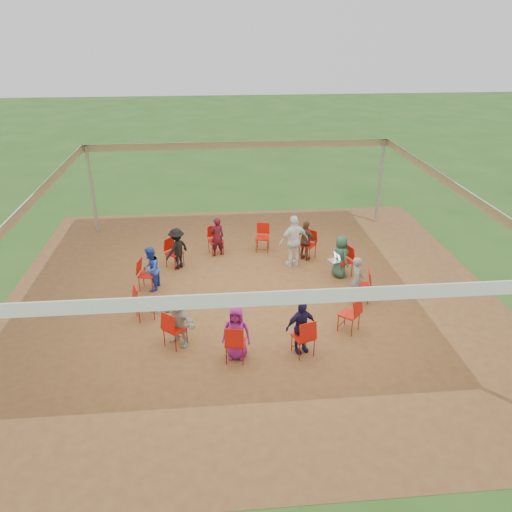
{
  "coord_description": "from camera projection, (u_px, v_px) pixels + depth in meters",
  "views": [
    {
      "loc": [
        -0.95,
        -11.64,
        6.68
      ],
      "look_at": [
        0.14,
        0.3,
        1.01
      ],
      "focal_mm": 35.0,
      "sensor_mm": 36.0,
      "label": 1
    }
  ],
  "objects": [
    {
      "name": "chair_6",
      "position": [
        144.0,
        302.0,
        12.19
      ],
      "size": [
        0.55,
        0.54,
        0.9
      ],
      "primitive_type": null,
      "rotation": [
        0.0,
        0.0,
        -1.25
      ],
      "color": "red",
      "rests_on": "ground"
    },
    {
      "name": "person_seated_3",
      "position": [
        177.0,
        249.0,
        14.61
      ],
      "size": [
        0.84,
        0.87,
        1.25
      ],
      "primitive_type": "imported",
      "rotation": [
        0.0,
        0.0,
        -2.3
      ],
      "color": "black",
      "rests_on": "ground"
    },
    {
      "name": "chair_7",
      "position": [
        175.0,
        329.0,
        11.14
      ],
      "size": [
        0.61,
        0.61,
        0.9
      ],
      "primitive_type": null,
      "rotation": [
        0.0,
        0.0,
        -0.73
      ],
      "color": "red",
      "rests_on": "ground"
    },
    {
      "name": "person_seated_2",
      "position": [
        217.0,
        237.0,
        15.41
      ],
      "size": [
        0.53,
        0.43,
        1.25
      ],
      "primitive_type": "imported",
      "rotation": [
        0.0,
        0.0,
        -2.82
      ],
      "color": "#430D17",
      "rests_on": "ground"
    },
    {
      "name": "chair_5",
      "position": [
        147.0,
        275.0,
        13.51
      ],
      "size": [
        0.52,
        0.5,
        0.9
      ],
      "primitive_type": null,
      "rotation": [
        0.0,
        0.0,
        -1.77
      ],
      "color": "red",
      "rests_on": "ground"
    },
    {
      "name": "person_seated_4",
      "position": [
        151.0,
        269.0,
        13.42
      ],
      "size": [
        0.47,
        0.67,
        1.25
      ],
      "primitive_type": "imported",
      "rotation": [
        0.0,
        0.0,
        -1.77
      ],
      "color": "#2644AD",
      "rests_on": "ground"
    },
    {
      "name": "person_seated_7",
      "position": [
        301.0,
        327.0,
        10.87
      ],
      "size": [
        0.81,
        0.59,
        1.25
      ],
      "primitive_type": "imported",
      "rotation": [
        0.0,
        0.0,
        0.32
      ],
      "color": "#1E1841",
      "rests_on": "ground"
    },
    {
      "name": "chair_3",
      "position": [
        216.0,
        241.0,
        15.59
      ],
      "size": [
        0.54,
        0.55,
        0.9
      ],
      "primitive_type": null,
      "rotation": [
        0.0,
        0.0,
        -2.82
      ],
      "color": "red",
      "rests_on": "ground"
    },
    {
      "name": "person_seated_5",
      "position": [
        178.0,
        319.0,
        11.15
      ],
      "size": [
        1.16,
        1.1,
        1.25
      ],
      "primitive_type": "imported",
      "rotation": [
        0.0,
        0.0,
        -0.73
      ],
      "color": "#B2AE9E",
      "rests_on": "ground"
    },
    {
      "name": "person_seated_6",
      "position": [
        236.0,
        332.0,
        10.68
      ],
      "size": [
        0.67,
        0.46,
        1.25
      ],
      "primitive_type": "imported",
      "rotation": [
        0.0,
        0.0,
        -0.2
      ],
      "color": "#871A6A",
      "rests_on": "ground"
    },
    {
      "name": "chair_1",
      "position": [
        308.0,
        245.0,
        15.3
      ],
      "size": [
        0.61,
        0.61,
        0.9
      ],
      "primitive_type": null,
      "rotation": [
        0.0,
        0.0,
        2.41
      ],
      "color": "red",
      "rests_on": "ground"
    },
    {
      "name": "chair_2",
      "position": [
        262.0,
        238.0,
        15.79
      ],
      "size": [
        0.5,
        0.52,
        0.9
      ],
      "primitive_type": null,
      "rotation": [
        0.0,
        0.0,
        2.94
      ],
      "color": "red",
      "rests_on": "ground"
    },
    {
      "name": "dirt_patch",
      "position": [
        252.0,
        295.0,
        13.41
      ],
      "size": [
        13.0,
        13.0,
        0.0
      ],
      "primitive_type": "plane",
      "color": "brown",
      "rests_on": "ground"
    },
    {
      "name": "laptop",
      "position": [
        336.0,
        258.0,
        14.09
      ],
      "size": [
        0.36,
        0.4,
        0.23
      ],
      "rotation": [
        0.0,
        0.0,
        1.89
      ],
      "color": "#B7B7BC",
      "rests_on": "ground"
    },
    {
      "name": "person_seated_1",
      "position": [
        306.0,
        241.0,
        15.13
      ],
      "size": [
        0.8,
        0.77,
        1.25
      ],
      "primitive_type": "imported",
      "rotation": [
        0.0,
        0.0,
        2.41
      ],
      "color": "brown",
      "rests_on": "ground"
    },
    {
      "name": "chair_0",
      "position": [
        344.0,
        261.0,
        14.25
      ],
      "size": [
        0.55,
        0.54,
        0.9
      ],
      "primitive_type": null,
      "rotation": [
        0.0,
        0.0,
        1.89
      ],
      "color": "red",
      "rests_on": "ground"
    },
    {
      "name": "chair_8",
      "position": [
        236.0,
        343.0,
        10.65
      ],
      "size": [
        0.5,
        0.52,
        0.9
      ],
      "primitive_type": null,
      "rotation": [
        0.0,
        0.0,
        -0.2
      ],
      "color": "red",
      "rests_on": "ground"
    },
    {
      "name": "standing_person",
      "position": [
        294.0,
        241.0,
        14.69
      ],
      "size": [
        1.03,
        0.74,
        1.59
      ],
      "primitive_type": "imported",
      "rotation": [
        0.0,
        0.0,
        3.45
      ],
      "color": "white",
      "rests_on": "ground"
    },
    {
      "name": "tent",
      "position": [
        251.0,
        212.0,
        12.4
      ],
      "size": [
        10.33,
        10.33,
        3.0
      ],
      "color": "#B2B2B7",
      "rests_on": "ground"
    },
    {
      "name": "person_seated_8",
      "position": [
        357.0,
        280.0,
        12.86
      ],
      "size": [
        0.39,
        0.51,
        1.25
      ],
      "primitive_type": "imported",
      "rotation": [
        0.0,
        0.0,
        1.37
      ],
      "color": "gray",
      "rests_on": "ground"
    },
    {
      "name": "ground",
      "position": [
        252.0,
        295.0,
        13.41
      ],
      "size": [
        80.0,
        80.0,
        0.0
      ],
      "primitive_type": "plane",
      "color": "#29541A",
      "rests_on": "ground"
    },
    {
      "name": "chair_10",
      "position": [
        349.0,
        314.0,
        11.68
      ],
      "size": [
        0.61,
        0.61,
        0.9
      ],
      "primitive_type": null,
      "rotation": [
        0.0,
        0.0,
        0.84
      ],
      "color": "red",
      "rests_on": "ground"
    },
    {
      "name": "chair_4",
      "position": [
        175.0,
        253.0,
        14.75
      ],
      "size": [
        0.61,
        0.61,
        0.9
      ],
      "primitive_type": null,
      "rotation": [
        0.0,
        0.0,
        -2.3
      ],
      "color": "red",
      "rests_on": "ground"
    },
    {
      "name": "cable_coil",
      "position": [
        273.0,
        298.0,
        13.23
      ],
      "size": [
        0.34,
        0.34,
        0.03
      ],
      "rotation": [
        0.0,
        0.0,
        -0.03
      ],
      "color": "black",
      "rests_on": "ground"
    },
    {
      "name": "chair_11",
      "position": [
        361.0,
        286.0,
        12.93
      ],
      "size": [
        0.52,
        0.5,
        0.9
      ],
      "primitive_type": null,
      "rotation": [
        0.0,
        0.0,
        1.37
      ],
      "color": "red",
      "rests_on": "ground"
    },
    {
      "name": "chair_9",
      "position": [
        303.0,
        337.0,
        10.85
      ],
      "size": [
        0.54,
        0.55,
        0.9
      ],
      "primitive_type": null,
      "rotation": [
        0.0,
        0.0,
        0.32
      ],
      "color": "red",
      "rests_on": "ground"
    },
    {
      "name": "person_seated_0",
      "position": [
        340.0,
        256.0,
        14.13
      ],
      "size": [
        0.52,
        0.69,
        1.25
      ],
      "primitive_type": "imported",
      "rotation": [
        0.0,
        0.0,
        1.89
      ],
      "color": "#294E3B",
      "rests_on": "ground"
    }
  ]
}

